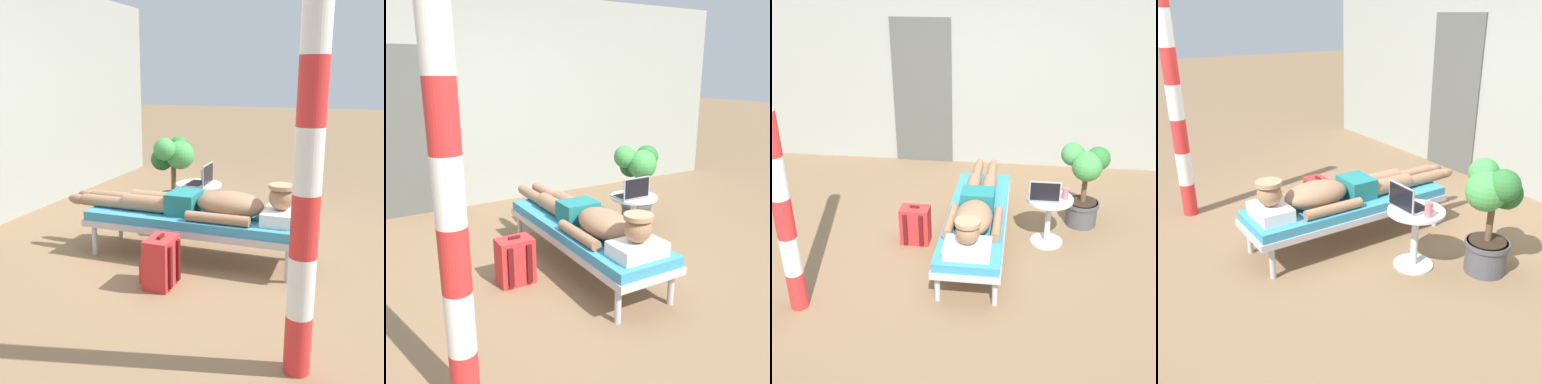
{
  "view_description": "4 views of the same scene",
  "coord_description": "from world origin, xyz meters",
  "views": [
    {
      "loc": [
        -3.8,
        -1.26,
        1.64
      ],
      "look_at": [
        -0.03,
        0.11,
        0.63
      ],
      "focal_mm": 44.18,
      "sensor_mm": 36.0,
      "label": 1
    },
    {
      "loc": [
        -1.82,
        -2.94,
        1.75
      ],
      "look_at": [
        0.08,
        0.29,
        0.67
      ],
      "focal_mm": 39.5,
      "sensor_mm": 36.0,
      "label": 2
    },
    {
      "loc": [
        0.43,
        -4.06,
        2.65
      ],
      "look_at": [
        -0.13,
        0.33,
        0.53
      ],
      "focal_mm": 44.17,
      "sensor_mm": 36.0,
      "label": 3
    },
    {
      "loc": [
        3.25,
        -1.97,
        2.03
      ],
      "look_at": [
        0.15,
        0.05,
        0.54
      ],
      "focal_mm": 41.67,
      "sensor_mm": 36.0,
      "label": 4
    }
  ],
  "objects": [
    {
      "name": "ground_plane",
      "position": [
        0.0,
        0.0,
        0.0
      ],
      "size": [
        40.0,
        40.0,
        0.0
      ],
      "primitive_type": "plane",
      "color": "#846647"
    },
    {
      "name": "house_wall_back",
      "position": [
        0.02,
        2.56,
        1.35
      ],
      "size": [
        7.6,
        0.2,
        2.7
      ],
      "primitive_type": "cube",
      "color": "#999E93",
      "rests_on": "ground"
    },
    {
      "name": "house_door_panel",
      "position": [
        -1.0,
        2.45,
        1.02
      ],
      "size": [
        0.84,
        0.03,
        2.04
      ],
      "primitive_type": "cube",
      "color": "#545651",
      "rests_on": "ground"
    },
    {
      "name": "lounge_chair",
      "position": [
        0.02,
        0.11,
        0.35
      ],
      "size": [
        0.6,
        1.98,
        0.42
      ],
      "color": "#B7B7BC",
      "rests_on": "ground"
    },
    {
      "name": "person_reclining",
      "position": [
        0.02,
        0.0,
        0.52
      ],
      "size": [
        0.53,
        2.17,
        0.33
      ],
      "color": "white",
      "rests_on": "lounge_chair"
    },
    {
      "name": "side_table",
      "position": [
        0.75,
        0.31,
        0.36
      ],
      "size": [
        0.48,
        0.48,
        0.52
      ],
      "color": "silver",
      "rests_on": "ground"
    },
    {
      "name": "laptop",
      "position": [
        0.69,
        0.26,
        0.58
      ],
      "size": [
        0.31,
        0.24,
        0.23
      ],
      "color": "#A5A8AD",
      "rests_on": "side_table"
    },
    {
      "name": "drink_glass",
      "position": [
        0.9,
        0.31,
        0.58
      ],
      "size": [
        0.06,
        0.06,
        0.12
      ],
      "primitive_type": "cylinder",
      "color": "#D86672",
      "rests_on": "side_table"
    },
    {
      "name": "backpack",
      "position": [
        -0.62,
        0.16,
        0.2
      ],
      "size": [
        0.3,
        0.26,
        0.42
      ],
      "color": "red",
      "rests_on": "ground"
    },
    {
      "name": "potted_plant",
      "position": [
        1.14,
        0.76,
        0.57
      ],
      "size": [
        0.51,
        0.53,
        0.95
      ],
      "color": "#4C4C51",
      "rests_on": "ground"
    },
    {
      "name": "porch_post",
      "position": [
        -1.39,
        -1.01,
        1.21
      ],
      "size": [
        0.15,
        0.15,
        2.42
      ],
      "color": "red",
      "rests_on": "ground"
    }
  ]
}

